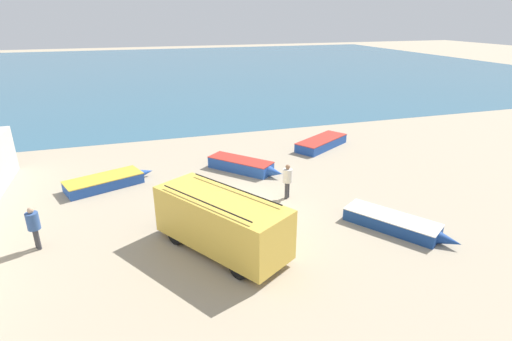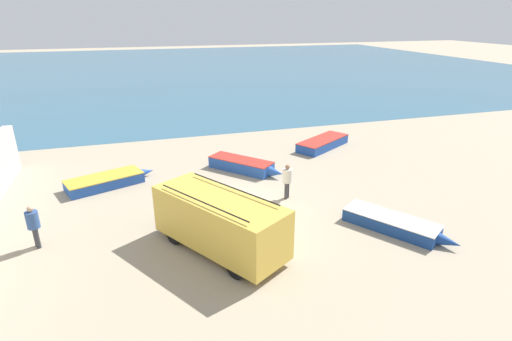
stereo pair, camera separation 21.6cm
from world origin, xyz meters
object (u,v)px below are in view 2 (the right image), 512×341
object	(u,v)px
fishing_rowboat_0	(244,165)
fisherman_1	(33,223)
fisherman_0	(287,178)
fishing_rowboat_1	(107,181)
fishing_rowboat_2	(324,143)
parked_van	(219,221)
fishing_rowboat_3	(394,224)

from	to	relation	value
fishing_rowboat_0	fisherman_1	xyz separation A→B (m)	(-9.62, -5.36, 0.71)
fisherman_0	fisherman_1	distance (m)	10.71
fishing_rowboat_1	fishing_rowboat_2	xyz separation A→B (m)	(13.56, 2.60, 0.03)
fisherman_0	parked_van	bearing A→B (deg)	-91.86
parked_van	fishing_rowboat_3	world-z (taller)	parked_van
parked_van	fishing_rowboat_1	world-z (taller)	parked_van
parked_van	fisherman_1	size ratio (longest dim) A/B	3.26
fishing_rowboat_0	fishing_rowboat_2	xyz separation A→B (m)	(6.26, 2.62, -0.03)
parked_van	fishing_rowboat_2	world-z (taller)	parked_van
fishing_rowboat_2	fishing_rowboat_3	size ratio (longest dim) A/B	1.11
parked_van	fishing_rowboat_1	distance (m)	8.73
fishing_rowboat_1	fisherman_1	world-z (taller)	fisherman_1
fishing_rowboat_2	fishing_rowboat_3	distance (m)	11.06
parked_van	fishing_rowboat_1	size ratio (longest dim) A/B	1.23
parked_van	fishing_rowboat_0	size ratio (longest dim) A/B	1.42
fishing_rowboat_1	fisherman_0	size ratio (longest dim) A/B	2.67
fishing_rowboat_3	fisherman_0	bearing A→B (deg)	-176.41
fishing_rowboat_3	fisherman_1	world-z (taller)	fisherman_1
fishing_rowboat_0	fisherman_0	size ratio (longest dim) A/B	2.32
fishing_rowboat_0	fishing_rowboat_1	distance (m)	7.30
fishing_rowboat_1	fishing_rowboat_2	size ratio (longest dim) A/B	0.95
fishing_rowboat_2	fisherman_0	distance (m)	8.53
fishing_rowboat_1	fishing_rowboat_3	distance (m)	14.09
fisherman_0	fishing_rowboat_3	bearing A→B (deg)	-5.60
fisherman_0	fishing_rowboat_1	bearing A→B (deg)	-158.66
fisherman_0	fisherman_1	xyz separation A→B (m)	(-10.63, -1.28, 0.01)
fishing_rowboat_0	fishing_rowboat_1	bearing A→B (deg)	-131.90
fishing_rowboat_1	fisherman_0	bearing A→B (deg)	-47.16
fishing_rowboat_0	fishing_rowboat_2	bearing A→B (deg)	71.02
fishing_rowboat_0	fisherman_0	xyz separation A→B (m)	(1.02, -4.07, 0.70)
fishing_rowboat_2	fishing_rowboat_1	bearing A→B (deg)	159.13
fisherman_0	fisherman_1	size ratio (longest dim) A/B	0.99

